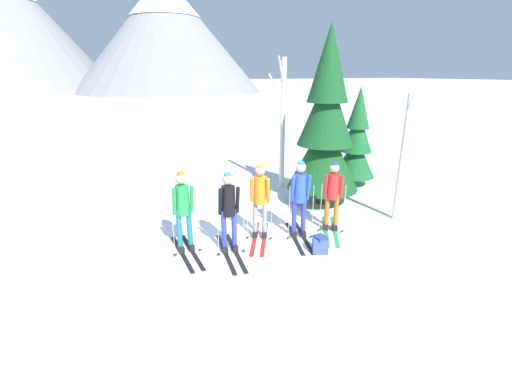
{
  "coord_description": "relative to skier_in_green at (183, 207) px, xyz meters",
  "views": [
    {
      "loc": [
        -2.94,
        -6.64,
        3.65
      ],
      "look_at": [
        0.2,
        0.35,
        1.05
      ],
      "focal_mm": 24.71,
      "sensor_mm": 36.0,
      "label": 1
    }
  ],
  "objects": [
    {
      "name": "skier_in_blue",
      "position": [
        2.59,
        -0.36,
        0.03
      ],
      "size": [
        0.8,
        1.72,
        1.83
      ],
      "color": "black",
      "rests_on": "ground"
    },
    {
      "name": "birch_tree_tall",
      "position": [
        5.45,
        -0.51,
        0.66
      ],
      "size": [
        1.02,
        0.92,
        3.28
      ],
      "color": "silver",
      "rests_on": "ground"
    },
    {
      "name": "skier_in_red",
      "position": [
        3.5,
        -0.37,
        -0.05
      ],
      "size": [
        1.19,
        1.67,
        1.71
      ],
      "color": "green",
      "rests_on": "ground"
    },
    {
      "name": "pine_tree_near",
      "position": [
        6.37,
        2.35,
        0.48
      ],
      "size": [
        1.35,
        1.35,
        3.27
      ],
      "color": "#51381E",
      "rests_on": "ground"
    },
    {
      "name": "skier_in_orange",
      "position": [
        1.74,
        -0.04,
        -0.04
      ],
      "size": [
        1.12,
        1.69,
        1.76
      ],
      "color": "red",
      "rests_on": "ground"
    },
    {
      "name": "pine_tree_mid",
      "position": [
        4.35,
        1.29,
        1.23
      ],
      "size": [
        2.03,
        2.03,
        4.9
      ],
      "color": "#51381E",
      "rests_on": "ground"
    },
    {
      "name": "ground_plane",
      "position": [
        1.53,
        -0.19,
        -1.01
      ],
      "size": [
        400.0,
        400.0,
        0.0
      ],
      "primitive_type": "plane",
      "color": "white"
    },
    {
      "name": "birch_tree_slender",
      "position": [
        3.97,
        3.08,
        1.11
      ],
      "size": [
        0.72,
        0.49,
        4.12
      ],
      "color": "silver",
      "rests_on": "ground"
    },
    {
      "name": "skier_in_green",
      "position": [
        0.0,
        0.0,
        0.0
      ],
      "size": [
        0.61,
        1.73,
        1.79
      ],
      "color": "black",
      "rests_on": "ground"
    },
    {
      "name": "skier_in_black",
      "position": [
        0.86,
        -0.39,
        -0.01
      ],
      "size": [
        0.6,
        1.81,
        1.77
      ],
      "color": "black",
      "rests_on": "ground"
    },
    {
      "name": "mountain_ridge_distant",
      "position": [
        -0.81,
        72.82,
        10.13
      ],
      "size": [
        63.1,
        46.97,
        22.54
      ],
      "color": "gray",
      "rests_on": "ground"
    },
    {
      "name": "backpack_on_snow_front",
      "position": [
        2.6,
        -1.26,
        -0.83
      ],
      "size": [
        0.39,
        0.36,
        0.38
      ],
      "color": "#384C99",
      "rests_on": "ground"
    }
  ]
}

